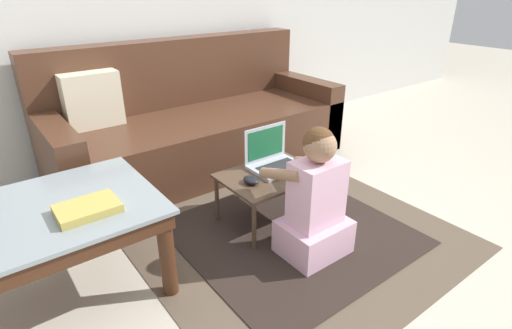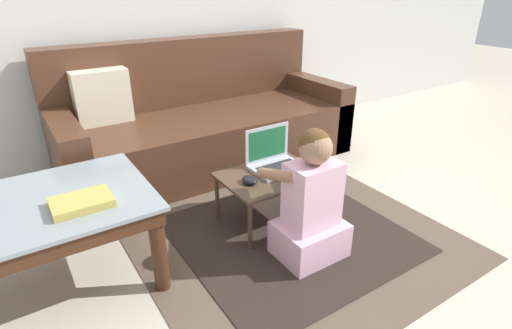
% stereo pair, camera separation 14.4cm
% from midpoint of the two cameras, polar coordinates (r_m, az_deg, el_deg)
% --- Properties ---
extents(ground_plane, '(16.00, 16.00, 0.00)m').
position_cam_midpoint_polar(ground_plane, '(2.30, -1.28, -9.65)').
color(ground_plane, beige).
extents(area_rug, '(1.63, 1.57, 0.01)m').
position_cam_midpoint_polar(area_rug, '(2.29, 3.23, -9.78)').
color(area_rug, brown).
rests_on(area_rug, ground_plane).
extents(couch, '(2.16, 0.88, 0.91)m').
position_cam_midpoint_polar(couch, '(3.09, -9.95, 5.55)').
color(couch, '#4C2D1E').
rests_on(couch, ground_plane).
extents(coffee_table, '(0.98, 0.68, 0.45)m').
position_cam_midpoint_polar(coffee_table, '(1.93, -30.87, -7.76)').
color(coffee_table, gray).
rests_on(coffee_table, ground_plane).
extents(laptop_desk, '(0.55, 0.41, 0.30)m').
position_cam_midpoint_polar(laptop_desk, '(2.28, 0.27, -2.10)').
color(laptop_desk, '#4C3828').
rests_on(laptop_desk, ground_plane).
extents(laptop, '(0.30, 0.23, 0.23)m').
position_cam_midpoint_polar(laptop, '(2.33, 0.84, 0.46)').
color(laptop, '#B7BCC6').
rests_on(laptop, laptop_desk).
extents(computer_mouse, '(0.07, 0.10, 0.04)m').
position_cam_midpoint_polar(computer_mouse, '(2.16, -2.62, -2.27)').
color(computer_mouse, black).
rests_on(computer_mouse, laptop_desk).
extents(person_seated, '(0.34, 0.42, 0.69)m').
position_cam_midpoint_polar(person_seated, '(2.01, 6.38, -5.51)').
color(person_seated, '#E5B2CC').
rests_on(person_seated, ground_plane).
extents(book_on_table, '(0.24, 0.17, 0.03)m').
position_cam_midpoint_polar(book_on_table, '(1.79, -25.09, -5.75)').
color(book_on_table, tan).
rests_on(book_on_table, coffee_table).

